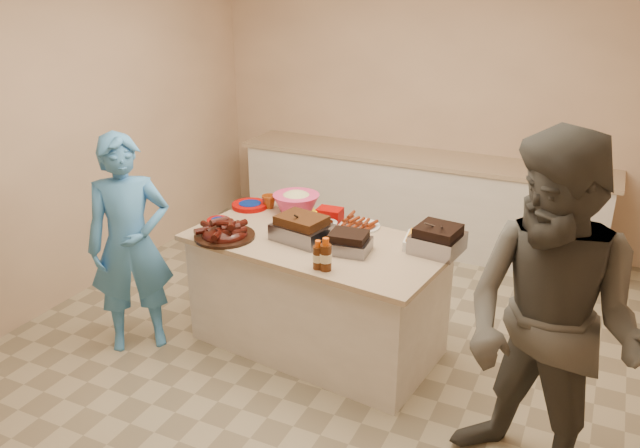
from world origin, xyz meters
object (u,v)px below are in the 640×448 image
at_px(roasting_pan, 437,251).
at_px(plastic_cup, 269,208).
at_px(bbq_bottle_b, 318,268).
at_px(island, 317,345).
at_px(rib_platter, 225,237).
at_px(bbq_bottle_a, 326,270).
at_px(coleslaw_bowl, 296,212).
at_px(mustard_bottle, 314,224).
at_px(guest_blue, 142,342).

height_order(roasting_pan, plastic_cup, roasting_pan).
distance_m(bbq_bottle_b, plastic_cup, 1.14).
distance_m(island, rib_platter, 1.05).
bearing_deg(island, bbq_bottle_b, -56.36).
relative_size(bbq_bottle_a, bbq_bottle_b, 1.14).
bearing_deg(island, coleslaw_bowl, 138.99).
height_order(coleslaw_bowl, bbq_bottle_b, coleslaw_bowl).
xyz_separation_m(roasting_pan, mustard_bottle, (-0.93, 0.08, 0.00)).
xyz_separation_m(island, coleslaw_bowl, (-0.37, 0.42, 0.83)).
bearing_deg(coleslaw_bowl, plastic_cup, -178.14).
height_order(bbq_bottle_a, guest_blue, bbq_bottle_a).
bearing_deg(plastic_cup, bbq_bottle_a, -43.16).
height_order(roasting_pan, mustard_bottle, mustard_bottle).
xyz_separation_m(bbq_bottle_b, guest_blue, (-1.38, -0.12, -0.83)).
bearing_deg(guest_blue, roasting_pan, -22.28).
bearing_deg(coleslaw_bowl, roasting_pan, -12.01).
relative_size(island, mustard_bottle, 13.43).
bearing_deg(guest_blue, bbq_bottle_b, -36.35).
distance_m(bbq_bottle_a, bbq_bottle_b, 0.05).
xyz_separation_m(rib_platter, coleslaw_bowl, (0.22, 0.65, 0.00)).
distance_m(bbq_bottle_b, mustard_bottle, 0.73).
distance_m(coleslaw_bowl, mustard_bottle, 0.28).
bearing_deg(roasting_pan, guest_blue, -153.16).
height_order(plastic_cup, guest_blue, plastic_cup).
bearing_deg(mustard_bottle, island, -60.04).
distance_m(mustard_bottle, guest_blue, 1.54).
bearing_deg(bbq_bottle_a, bbq_bottle_b, -178.35).
bearing_deg(plastic_cup, roasting_pan, -9.74).
bearing_deg(bbq_bottle_a, rib_platter, 169.11).
relative_size(plastic_cup, guest_blue, 0.07).
bearing_deg(mustard_bottle, plastic_cup, 161.14).
height_order(mustard_bottle, guest_blue, mustard_bottle).
xyz_separation_m(coleslaw_bowl, mustard_bottle, (0.23, -0.17, 0.00)).
relative_size(coleslaw_bowl, bbq_bottle_a, 1.67).
relative_size(bbq_bottle_b, plastic_cup, 1.67).
xyz_separation_m(coleslaw_bowl, plastic_cup, (-0.23, -0.01, 0.00)).
xyz_separation_m(island, bbq_bottle_b, (0.20, -0.39, 0.83)).
relative_size(rib_platter, guest_blue, 0.27).
height_order(island, roasting_pan, roasting_pan).
bearing_deg(rib_platter, roasting_pan, 16.16).
bearing_deg(guest_blue, coleslaw_bowl, 7.58).
height_order(bbq_bottle_a, mustard_bottle, bbq_bottle_a).
xyz_separation_m(island, bbq_bottle_a, (0.25, -0.39, 0.83)).
bearing_deg(rib_platter, guest_blue, -154.04).
bearing_deg(bbq_bottle_a, plastic_cup, 136.84).
bearing_deg(bbq_bottle_b, roasting_pan, 43.58).
distance_m(bbq_bottle_a, guest_blue, 1.66).
distance_m(rib_platter, guest_blue, 1.06).
bearing_deg(roasting_pan, plastic_cup, 177.87).
xyz_separation_m(bbq_bottle_a, guest_blue, (-1.43, -0.13, -0.83)).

